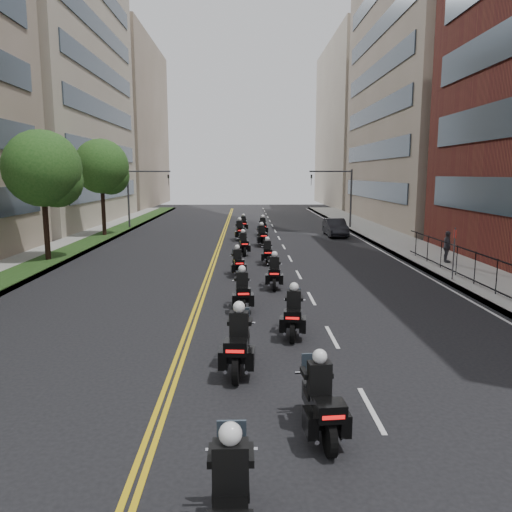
{
  "coord_description": "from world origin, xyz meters",
  "views": [
    {
      "loc": [
        0.41,
        -5.29,
        5.17
      ],
      "look_at": [
        0.88,
        15.43,
        1.75
      ],
      "focal_mm": 35.0,
      "sensor_mm": 36.0,
      "label": 1
    }
  ],
  "objects": [
    {
      "name": "motorcycle_11",
      "position": [
        1.94,
        36.65,
        0.7
      ],
      "size": [
        0.55,
        2.38,
        1.76
      ],
      "rotation": [
        0.0,
        0.0,
        0.01
      ],
      "color": "black",
      "rests_on": "ground"
    },
    {
      "name": "building_left_mid",
      "position": [
        -21.98,
        48.0,
        17.0
      ],
      "size": [
        16.11,
        28.0,
        34.0
      ],
      "color": "#A79887",
      "rests_on": "ground"
    },
    {
      "name": "motorcycle_10",
      "position": [
        0.02,
        33.58,
        0.71
      ],
      "size": [
        0.68,
        2.44,
        1.8
      ],
      "rotation": [
        0.0,
        0.0,
        0.1
      ],
      "color": "black",
      "rests_on": "ground"
    },
    {
      "name": "building_left_far",
      "position": [
        -22.0,
        78.0,
        13.0
      ],
      "size": [
        16.0,
        28.0,
        26.0
      ],
      "primitive_type": "cube",
      "color": "gray",
      "rests_on": "ground"
    },
    {
      "name": "motorcycle_5",
      "position": [
        1.76,
        17.02,
        0.66
      ],
      "size": [
        0.58,
        2.28,
        1.68
      ],
      "rotation": [
        0.0,
        0.0,
        -0.06
      ],
      "color": "black",
      "rests_on": "ground"
    },
    {
      "name": "sidewalk_left",
      "position": [
        -12.0,
        25.0,
        0.07
      ],
      "size": [
        4.0,
        90.0,
        0.15
      ],
      "primitive_type": "cube",
      "color": "gray",
      "rests_on": "ground"
    },
    {
      "name": "street_trees",
      "position": [
        -11.05,
        18.61,
        5.13
      ],
      "size": [
        4.4,
        38.4,
        7.98
      ],
      "color": "black",
      "rests_on": "ground"
    },
    {
      "name": "traffic_signal_left",
      "position": [
        -9.54,
        42.0,
        3.7
      ],
      "size": [
        4.09,
        0.2,
        5.6
      ],
      "color": "#3F3F44",
      "rests_on": "ground"
    },
    {
      "name": "traffic_signal_right",
      "position": [
        9.54,
        42.0,
        3.7
      ],
      "size": [
        4.09,
        0.2,
        5.6
      ],
      "color": "#3F3F44",
      "rests_on": "ground"
    },
    {
      "name": "sidewalk_right",
      "position": [
        12.0,
        25.0,
        0.07
      ],
      "size": [
        4.0,
        90.0,
        0.15
      ],
      "primitive_type": "cube",
      "color": "gray",
      "rests_on": "ground"
    },
    {
      "name": "motorcycle_12",
      "position": [
        0.31,
        39.74,
        0.64
      ],
      "size": [
        0.52,
        2.19,
        1.61
      ],
      "rotation": [
        0.0,
        0.0,
        0.04
      ],
      "color": "black",
      "rests_on": "ground"
    },
    {
      "name": "motorcycle_6",
      "position": [
        0.04,
        19.83,
        0.63
      ],
      "size": [
        0.64,
        2.15,
        1.59
      ],
      "rotation": [
        0.0,
        0.0,
        0.13
      ],
      "color": "black",
      "rests_on": "ground"
    },
    {
      "name": "building_right_far",
      "position": [
        21.5,
        78.0,
        13.0
      ],
      "size": [
        15.0,
        28.0,
        26.0
      ],
      "primitive_type": "cube",
      "color": "#A79887",
      "rests_on": "ground"
    },
    {
      "name": "motorcycle_7",
      "position": [
        1.72,
        23.21,
        0.62
      ],
      "size": [
        0.49,
        2.13,
        1.57
      ],
      "rotation": [
        0.0,
        0.0,
        -0.0
      ],
      "color": "black",
      "rests_on": "ground"
    },
    {
      "name": "motorcycle_2",
      "position": [
        0.24,
        7.23,
        0.74
      ],
      "size": [
        0.66,
        2.55,
        1.88
      ],
      "rotation": [
        0.0,
        0.0,
        -0.07
      ],
      "color": "black",
      "rests_on": "ground"
    },
    {
      "name": "grass_strip",
      "position": [
        -11.2,
        25.0,
        0.17
      ],
      "size": [
        2.0,
        90.0,
        0.04
      ],
      "primitive_type": "cube",
      "color": "#1D3914",
      "rests_on": "sidewalk_left"
    },
    {
      "name": "motorcycle_1",
      "position": [
        1.9,
        3.94,
        0.69
      ],
      "size": [
        0.64,
        2.37,
        1.75
      ],
      "rotation": [
        0.0,
        0.0,
        0.09
      ],
      "color": "black",
      "rests_on": "ground"
    },
    {
      "name": "pedestrian_c",
      "position": [
        11.96,
        22.58,
        1.06
      ],
      "size": [
        0.58,
        1.11,
        1.81
      ],
      "primitive_type": "imported",
      "rotation": [
        0.0,
        0.0,
        1.44
      ],
      "color": "#3B3A41",
      "rests_on": "sidewalk_right"
    },
    {
      "name": "motorcycle_4",
      "position": [
        0.31,
        13.31,
        0.68
      ],
      "size": [
        0.57,
        2.33,
        1.72
      ],
      "rotation": [
        0.0,
        0.0,
        0.05
      ],
      "color": "black",
      "rests_on": "ground"
    },
    {
      "name": "parked_sedan",
      "position": [
        8.0,
        36.1,
        0.73
      ],
      "size": [
        1.57,
        4.45,
        1.46
      ],
      "primitive_type": "imported",
      "rotation": [
        0.0,
        0.0,
        0.0
      ],
      "color": "black",
      "rests_on": "ground"
    },
    {
      "name": "motorcycle_0",
      "position": [
        0.21,
        0.76,
        0.75
      ],
      "size": [
        0.59,
        2.55,
        1.89
      ],
      "rotation": [
        0.0,
        0.0,
        0.01
      ],
      "color": "black",
      "rests_on": "ground"
    },
    {
      "name": "building_right_tan",
      "position": [
        21.48,
        48.0,
        15.0
      ],
      "size": [
        15.11,
        28.0,
        30.0
      ],
      "color": "gray",
      "rests_on": "ground"
    },
    {
      "name": "motorcycle_8",
      "position": [
        0.31,
        26.52,
        0.65
      ],
      "size": [
        0.64,
        2.24,
        1.65
      ],
      "rotation": [
        0.0,
        0.0,
        0.11
      ],
      "color": "black",
      "rests_on": "ground"
    },
    {
      "name": "motorcycle_3",
      "position": [
        1.97,
        10.17,
        0.68
      ],
      "size": [
        0.71,
        2.34,
        1.73
      ],
      "rotation": [
        0.0,
        0.0,
        -0.14
      ],
      "color": "black",
      "rests_on": "ground"
    },
    {
      "name": "motorcycle_9",
      "position": [
        1.65,
        30.41,
        0.69
      ],
      "size": [
        0.69,
        2.35,
        1.74
      ],
      "rotation": [
        0.0,
        0.0,
        0.12
      ],
      "color": "black",
      "rests_on": "ground"
    }
  ]
}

